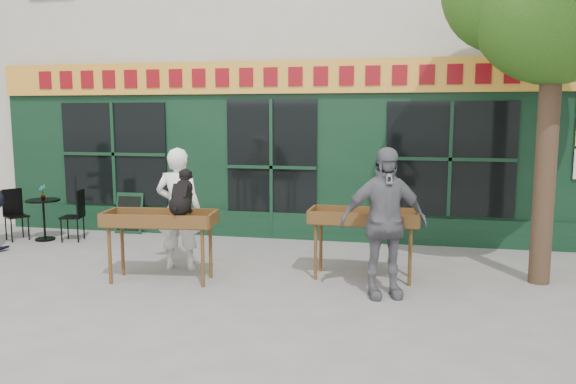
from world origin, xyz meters
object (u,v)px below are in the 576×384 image
at_px(book_cart_right, 364,222).
at_px(dog, 182,191).
at_px(bistro_table, 44,211).
at_px(book_cart_center, 160,223).
at_px(woman, 179,209).
at_px(man_right, 384,223).

bearing_deg(book_cart_right, dog, -161.27).
relative_size(dog, bistro_table, 0.79).
relative_size(book_cart_center, woman, 0.85).
height_order(woman, bistro_table, woman).
distance_m(woman, book_cart_right, 2.76).
height_order(dog, woman, woman).
bearing_deg(bistro_table, dog, -29.45).
relative_size(woman, book_cart_right, 1.22).
xyz_separation_m(woman, book_cart_right, (2.75, 0.07, -0.10)).
xyz_separation_m(dog, book_cart_right, (2.40, 0.77, -0.47)).
bearing_deg(man_right, book_cart_center, 160.42).
distance_m(woman, man_right, 3.13).
bearing_deg(dog, book_cart_center, 165.84).
relative_size(dog, woman, 0.33).
height_order(dog, book_cart_right, dog).
xyz_separation_m(book_cart_center, bistro_table, (-3.24, 1.98, -0.28)).
bearing_deg(woman, book_cart_right, 175.37).
bearing_deg(book_cart_center, book_cart_right, 8.56).
relative_size(woman, bistro_table, 2.42).
bearing_deg(man_right, book_cart_right, 92.84).
bearing_deg(man_right, bistro_table, 143.33).
relative_size(book_cart_right, man_right, 0.79).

